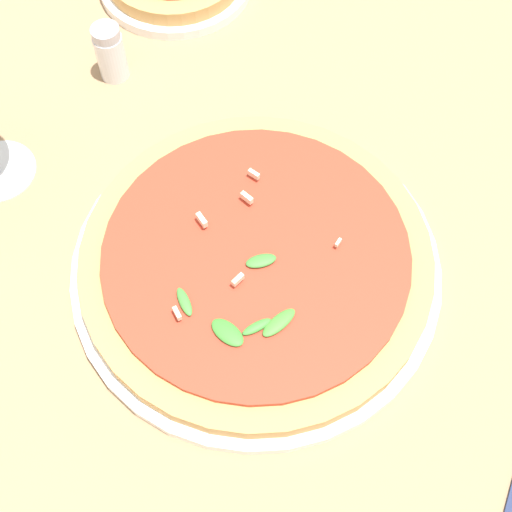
% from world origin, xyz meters
% --- Properties ---
extents(ground_plane, '(6.00, 6.00, 0.00)m').
position_xyz_m(ground_plane, '(0.00, 0.00, 0.00)').
color(ground_plane, '#9E7A56').
extents(pizza_arugula_main, '(0.35, 0.35, 0.05)m').
position_xyz_m(pizza_arugula_main, '(0.03, -0.02, 0.02)').
color(pizza_arugula_main, white).
rests_on(pizza_arugula_main, ground_plane).
extents(shaker_pepper, '(0.03, 0.03, 0.07)m').
position_xyz_m(shaker_pepper, '(0.24, 0.19, 0.03)').
color(shaker_pepper, silver).
rests_on(shaker_pepper, ground_plane).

